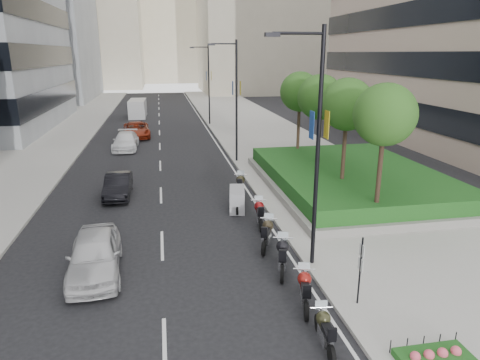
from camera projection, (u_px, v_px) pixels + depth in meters
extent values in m
plane|color=black|center=(206.00, 289.00, 15.19)|extent=(160.00, 160.00, 0.00)
cube|color=#9E9B93|center=(261.00, 132.00, 45.02)|extent=(10.00, 100.00, 0.15)
cube|color=#9E9B93|center=(49.00, 139.00, 41.35)|extent=(8.00, 100.00, 0.15)
cube|color=silver|center=(211.00, 134.00, 44.11)|extent=(0.12, 100.00, 0.01)
cube|color=silver|center=(160.00, 136.00, 43.20)|extent=(0.12, 100.00, 0.01)
cube|color=gray|center=(20.00, 11.00, 72.70)|extent=(22.00, 26.00, 30.00)
cube|color=#B7AD93|center=(268.00, 4.00, 89.30)|extent=(28.00, 24.00, 36.00)
cube|color=#B7AD93|center=(84.00, 14.00, 101.45)|extent=(26.00, 24.00, 34.00)
cube|color=#B7AD93|center=(167.00, 14.00, 123.22)|extent=(30.00, 24.00, 38.00)
cube|color=gray|center=(351.00, 184.00, 26.26)|extent=(10.00, 14.00, 0.40)
cube|color=#144819|center=(351.00, 174.00, 26.09)|extent=(9.40, 13.40, 0.80)
cube|color=#144819|center=(435.00, 359.00, 11.39)|extent=(2.00, 1.00, 0.20)
cylinder|color=#332319|center=(379.00, 178.00, 19.72)|extent=(0.22, 0.22, 4.00)
sphere|color=#2F571B|center=(385.00, 115.00, 18.89)|extent=(2.80, 2.80, 2.80)
cylinder|color=#332319|center=(343.00, 158.00, 23.49)|extent=(0.22, 0.22, 4.00)
sphere|color=#2F571B|center=(347.00, 104.00, 22.66)|extent=(2.80, 2.80, 2.80)
cylinder|color=#332319|center=(318.00, 143.00, 27.26)|extent=(0.22, 0.22, 4.00)
sphere|color=#2F571B|center=(320.00, 97.00, 26.43)|extent=(2.80, 2.80, 2.80)
cylinder|color=#332319|center=(298.00, 132.00, 31.03)|extent=(0.22, 0.22, 4.00)
sphere|color=#2F571B|center=(300.00, 92.00, 30.20)|extent=(2.80, 2.80, 2.80)
cylinder|color=black|center=(318.00, 155.00, 15.60)|extent=(0.16, 0.16, 9.00)
cylinder|color=black|center=(298.00, 33.00, 14.25)|extent=(1.80, 0.10, 0.10)
cube|color=black|center=(272.00, 35.00, 14.11)|extent=(0.50, 0.22, 0.14)
cube|color=gold|center=(327.00, 125.00, 15.34)|extent=(0.02, 0.45, 1.00)
cube|color=navy|center=(312.00, 125.00, 15.24)|extent=(0.02, 0.45, 1.00)
cylinder|color=black|center=(237.00, 103.00, 31.62)|extent=(0.16, 0.16, 9.00)
cylinder|color=black|center=(224.00, 44.00, 30.27)|extent=(1.80, 0.10, 0.10)
cube|color=black|center=(211.00, 44.00, 30.13)|extent=(0.50, 0.22, 0.14)
cube|color=gold|center=(240.00, 88.00, 31.36)|extent=(0.02, 0.45, 1.00)
cube|color=navy|center=(233.00, 88.00, 31.26)|extent=(0.02, 0.45, 1.00)
cylinder|color=black|center=(209.00, 86.00, 48.59)|extent=(0.16, 0.16, 9.00)
cylinder|color=black|center=(200.00, 47.00, 47.23)|extent=(1.80, 0.10, 0.10)
cube|color=black|center=(192.00, 48.00, 47.09)|extent=(0.50, 0.22, 0.14)
cube|color=gold|center=(211.00, 76.00, 48.32)|extent=(0.02, 0.45, 1.00)
cube|color=navy|center=(206.00, 76.00, 48.23)|extent=(0.02, 0.45, 1.00)
cylinder|color=black|center=(360.00, 273.00, 13.79)|extent=(0.06, 0.06, 2.50)
cube|color=silver|center=(362.00, 251.00, 13.56)|extent=(0.02, 0.32, 0.42)
cube|color=silver|center=(361.00, 265.00, 13.70)|extent=(0.02, 0.32, 0.42)
cylinder|color=black|center=(332.00, 356.00, 11.45)|extent=(0.17, 0.57, 0.56)
cylinder|color=black|center=(318.00, 323.00, 12.83)|extent=(0.17, 0.57, 0.56)
cube|color=silver|center=(325.00, 335.00, 12.05)|extent=(0.35, 0.79, 0.38)
sphere|color=#2B2B17|center=(323.00, 318.00, 12.24)|extent=(0.43, 0.43, 0.43)
cube|color=black|center=(328.00, 332.00, 11.71)|extent=(0.32, 0.70, 0.14)
cylinder|color=silver|center=(321.00, 307.00, 12.42)|extent=(0.67, 0.12, 0.04)
cylinder|color=black|center=(306.00, 311.00, 13.37)|extent=(0.27, 0.62, 0.61)
cylinder|color=black|center=(303.00, 285.00, 14.88)|extent=(0.27, 0.62, 0.61)
cube|color=silver|center=(305.00, 294.00, 14.03)|extent=(0.49, 0.89, 0.42)
sphere|color=maroon|center=(304.00, 279.00, 14.23)|extent=(0.47, 0.47, 0.47)
cube|color=black|center=(306.00, 290.00, 13.65)|extent=(0.45, 0.79, 0.16)
cylinder|color=silver|center=(304.00, 269.00, 14.43)|extent=(0.72, 0.23, 0.05)
cylinder|color=black|center=(282.00, 274.00, 15.57)|extent=(0.31, 0.66, 0.65)
cylinder|color=black|center=(282.00, 254.00, 17.17)|extent=(0.31, 0.66, 0.65)
cube|color=silver|center=(282.00, 260.00, 16.27)|extent=(0.56, 0.95, 0.44)
sphere|color=black|center=(283.00, 246.00, 16.49)|extent=(0.51, 0.51, 0.51)
cube|color=black|center=(283.00, 256.00, 15.87)|extent=(0.51, 0.84, 0.17)
cylinder|color=silver|center=(283.00, 238.00, 16.69)|extent=(0.76, 0.27, 0.05)
cylinder|color=black|center=(264.00, 248.00, 17.68)|extent=(0.36, 0.63, 0.63)
cylinder|color=black|center=(269.00, 233.00, 19.21)|extent=(0.36, 0.63, 0.63)
cube|color=silver|center=(267.00, 237.00, 18.35)|extent=(0.62, 0.92, 0.43)
sphere|color=#342C1D|center=(268.00, 226.00, 18.55)|extent=(0.49, 0.49, 0.49)
cube|color=black|center=(266.00, 233.00, 17.97)|extent=(0.56, 0.81, 0.16)
cylinder|color=silver|center=(269.00, 218.00, 18.75)|extent=(0.71, 0.34, 0.05)
cylinder|color=black|center=(261.00, 226.00, 19.96)|extent=(0.21, 0.65, 0.63)
cylinder|color=black|center=(258.00, 213.00, 21.53)|extent=(0.21, 0.65, 0.63)
cube|color=silver|center=(260.00, 216.00, 20.65)|extent=(0.43, 0.91, 0.43)
sphere|color=maroon|center=(259.00, 206.00, 20.86)|extent=(0.49, 0.49, 0.49)
cube|color=black|center=(260.00, 212.00, 20.26)|extent=(0.39, 0.80, 0.16)
cylinder|color=silver|center=(259.00, 200.00, 21.06)|extent=(0.76, 0.16, 0.05)
cylinder|color=black|center=(237.00, 210.00, 22.14)|extent=(0.20, 0.58, 0.57)
cylinder|color=black|center=(237.00, 200.00, 23.54)|extent=(0.20, 0.58, 0.57)
cube|color=gray|center=(237.00, 199.00, 22.75)|extent=(1.09, 2.02, 1.14)
cylinder|color=black|center=(240.00, 196.00, 24.12)|extent=(0.28, 0.68, 0.67)
cylinder|color=black|center=(241.00, 187.00, 25.77)|extent=(0.28, 0.68, 0.67)
cube|color=silver|center=(240.00, 188.00, 24.84)|extent=(0.53, 0.97, 0.45)
sphere|color=black|center=(241.00, 180.00, 25.07)|extent=(0.52, 0.52, 0.52)
cube|color=black|center=(240.00, 184.00, 24.43)|extent=(0.48, 0.86, 0.17)
cylinder|color=silver|center=(241.00, 175.00, 25.28)|extent=(0.79, 0.24, 0.05)
imported|color=#BDBDBF|center=(95.00, 254.00, 16.07)|extent=(2.18, 4.80, 1.60)
imported|color=black|center=(118.00, 185.00, 24.91)|extent=(1.46, 4.04, 1.33)
imported|color=silver|center=(126.00, 141.00, 37.16)|extent=(2.17, 5.03, 1.44)
imported|color=maroon|center=(137.00, 130.00, 42.49)|extent=(2.91, 5.59, 1.50)
cube|color=#AEAEB0|center=(138.00, 108.00, 55.85)|extent=(2.20, 5.40, 2.24)
cube|color=#AEAEB0|center=(137.00, 115.00, 54.09)|extent=(2.07, 1.34, 1.17)
cylinder|color=black|center=(131.00, 116.00, 54.10)|extent=(0.27, 0.75, 0.75)
cylinder|color=black|center=(144.00, 116.00, 54.40)|extent=(0.27, 0.75, 0.75)
cylinder|color=black|center=(132.00, 113.00, 57.52)|extent=(0.27, 0.75, 0.75)
cylinder|color=black|center=(145.00, 112.00, 57.82)|extent=(0.27, 0.75, 0.75)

